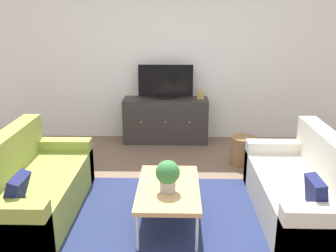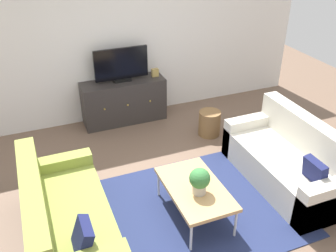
{
  "view_description": "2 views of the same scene",
  "coord_description": "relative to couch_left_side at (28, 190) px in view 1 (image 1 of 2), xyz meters",
  "views": [
    {
      "loc": [
        0.1,
        -3.57,
        2.07
      ],
      "look_at": [
        0.0,
        0.53,
        0.8
      ],
      "focal_mm": 40.13,
      "sensor_mm": 36.0,
      "label": 1
    },
    {
      "loc": [
        -1.49,
        -3.17,
        3.1
      ],
      "look_at": [
        0.0,
        0.53,
        0.8
      ],
      "focal_mm": 40.26,
      "sensor_mm": 36.0,
      "label": 2
    }
  ],
  "objects": [
    {
      "name": "mantel_clock",
      "position": [
        1.91,
        2.37,
        0.49
      ],
      "size": [
        0.11,
        0.07,
        0.13
      ],
      "primitive_type": "cube",
      "color": "tan",
      "rests_on": "tv_console"
    },
    {
      "name": "couch_right_side",
      "position": [
        2.87,
        0.0,
        0.0
      ],
      "size": [
        0.81,
        1.75,
        0.86
      ],
      "color": "beige",
      "rests_on": "ground_plane"
    },
    {
      "name": "couch_left_side",
      "position": [
        0.0,
        0.0,
        0.0
      ],
      "size": [
        0.81,
        1.75,
        0.86
      ],
      "color": "olive",
      "rests_on": "ground_plane"
    },
    {
      "name": "potted_plant",
      "position": [
        1.45,
        -0.23,
        0.3
      ],
      "size": [
        0.23,
        0.23,
        0.31
      ],
      "color": "#B7B2A8",
      "rests_on": "coffee_table"
    },
    {
      "name": "tv_console",
      "position": [
        1.35,
        2.37,
        0.07
      ],
      "size": [
        1.35,
        0.47,
        0.71
      ],
      "color": "#332D2B",
      "rests_on": "ground_plane"
    },
    {
      "name": "ground_plane",
      "position": [
        1.43,
        0.1,
        -0.29
      ],
      "size": [
        10.0,
        10.0,
        0.0
      ],
      "primitive_type": "plane",
      "color": "brown"
    },
    {
      "name": "flat_screen_tv",
      "position": [
        1.35,
        2.39,
        0.69
      ],
      "size": [
        0.86,
        0.16,
        0.54
      ],
      "color": "black",
      "rests_on": "tv_console"
    },
    {
      "name": "coffee_table",
      "position": [
        1.46,
        -0.12,
        0.09
      ],
      "size": [
        0.6,
        1.02,
        0.41
      ],
      "color": "tan",
      "rests_on": "ground_plane"
    },
    {
      "name": "wall_back",
      "position": [
        1.43,
        2.65,
        1.06
      ],
      "size": [
        6.4,
        0.12,
        2.7
      ],
      "primitive_type": "cube",
      "color": "white",
      "rests_on": "ground_plane"
    },
    {
      "name": "area_rug",
      "position": [
        1.43,
        -0.05,
        -0.28
      ],
      "size": [
        2.5,
        1.9,
        0.01
      ],
      "primitive_type": "cube",
      "color": "navy",
      "rests_on": "ground_plane"
    },
    {
      "name": "wicker_basket",
      "position": [
        2.46,
        1.44,
        -0.09
      ],
      "size": [
        0.34,
        0.34,
        0.39
      ],
      "primitive_type": "cylinder",
      "color": "olive",
      "rests_on": "ground_plane"
    }
  ]
}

